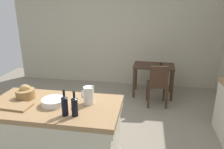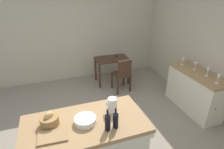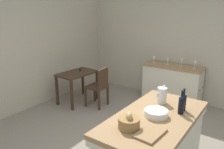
# 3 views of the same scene
# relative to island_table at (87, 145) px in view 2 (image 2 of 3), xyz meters

# --- Properties ---
(ground_plane) EXTENTS (6.76, 6.76, 0.00)m
(ground_plane) POSITION_rel_island_table_xyz_m (0.27, 0.62, -0.47)
(ground_plane) COLOR gray
(wall_back) EXTENTS (5.32, 0.12, 2.60)m
(wall_back) POSITION_rel_island_table_xyz_m (0.27, 3.22, 0.83)
(wall_back) COLOR #B2AA93
(wall_back) RESTS_ON ground
(wall_right) EXTENTS (0.12, 5.20, 2.60)m
(wall_right) POSITION_rel_island_table_xyz_m (2.87, 0.62, 0.83)
(wall_right) COLOR #B2AA93
(wall_right) RESTS_ON ground
(island_table) EXTENTS (1.63, 0.85, 0.88)m
(island_table) POSITION_rel_island_table_xyz_m (0.00, 0.00, 0.00)
(island_table) COLOR #99754C
(island_table) RESTS_ON ground
(side_cabinet) EXTENTS (0.52, 1.34, 0.89)m
(side_cabinet) POSITION_rel_island_table_xyz_m (2.53, 0.73, -0.03)
(side_cabinet) COLOR #99754C
(side_cabinet) RESTS_ON ground
(writing_desk) EXTENTS (0.92, 0.59, 0.77)m
(writing_desk) POSITION_rel_island_table_xyz_m (1.26, 2.53, 0.13)
(writing_desk) COLOR #3D281C
(writing_desk) RESTS_ON ground
(wooden_chair) EXTENTS (0.43, 0.43, 0.90)m
(wooden_chair) POSITION_rel_island_table_xyz_m (1.34, 1.96, 0.01)
(wooden_chair) COLOR #3D281C
(wooden_chair) RESTS_ON ground
(pitcher) EXTENTS (0.17, 0.13, 0.26)m
(pitcher) POSITION_rel_island_table_xyz_m (0.42, 0.10, 0.52)
(pitcher) COLOR white
(pitcher) RESTS_ON island_table
(wash_bowl) EXTENTS (0.29, 0.29, 0.08)m
(wash_bowl) POSITION_rel_island_table_xyz_m (0.00, -0.01, 0.44)
(wash_bowl) COLOR white
(wash_bowl) RESTS_ON island_table
(bread_basket) EXTENTS (0.24, 0.24, 0.19)m
(bread_basket) POSITION_rel_island_table_xyz_m (-0.43, 0.11, 0.47)
(bread_basket) COLOR olive
(bread_basket) RESTS_ON island_table
(cutting_board) EXTENTS (0.36, 0.25, 0.02)m
(cutting_board) POSITION_rel_island_table_xyz_m (-0.41, -0.14, 0.42)
(cutting_board) COLOR #99754C
(cutting_board) RESTS_ON island_table
(wine_bottle_dark) EXTENTS (0.07, 0.07, 0.29)m
(wine_bottle_dark) POSITION_rel_island_table_xyz_m (0.35, -0.22, 0.52)
(wine_bottle_dark) COLOR black
(wine_bottle_dark) RESTS_ON island_table
(wine_bottle_amber) EXTENTS (0.07, 0.07, 0.31)m
(wine_bottle_amber) POSITION_rel_island_table_xyz_m (0.24, -0.23, 0.53)
(wine_bottle_amber) COLOR black
(wine_bottle_amber) RESTS_ON island_table
(wine_glass_far_left) EXTENTS (0.07, 0.07, 0.18)m
(wine_glass_far_left) POSITION_rel_island_table_xyz_m (2.51, 0.25, 0.53)
(wine_glass_far_left) COLOR white
(wine_glass_far_left) RESTS_ON side_cabinet
(wine_glass_left) EXTENTS (0.07, 0.07, 0.18)m
(wine_glass_left) POSITION_rel_island_table_xyz_m (2.57, 0.56, 0.53)
(wine_glass_left) COLOR white
(wine_glass_left) RESTS_ON side_cabinet
(wine_glass_middle) EXTENTS (0.07, 0.07, 0.16)m
(wine_glass_middle) POSITION_rel_island_table_xyz_m (2.56, 0.89, 0.52)
(wine_glass_middle) COLOR white
(wine_glass_middle) RESTS_ON side_cabinet
(wine_glass_right) EXTENTS (0.07, 0.07, 0.16)m
(wine_glass_right) POSITION_rel_island_table_xyz_m (2.49, 1.19, 0.52)
(wine_glass_right) COLOR white
(wine_glass_right) RESTS_ON side_cabinet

